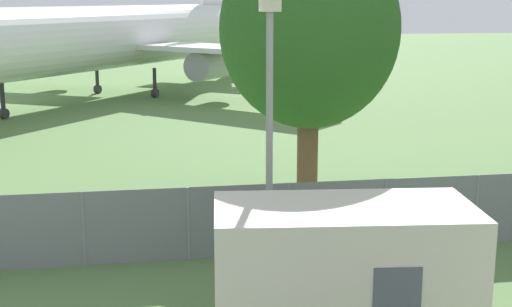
# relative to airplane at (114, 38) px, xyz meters

# --- Properties ---
(perimeter_fence) EXTENTS (56.07, 0.07, 1.87)m
(perimeter_fence) POSITION_rel_airplane_xyz_m (2.59, -30.79, -2.96)
(perimeter_fence) COLOR gray
(perimeter_fence) RESTS_ON ground
(airplane) EXTENTS (26.13, 32.39, 11.94)m
(airplane) POSITION_rel_airplane_xyz_m (0.00, 0.00, 0.00)
(airplane) COLOR white
(airplane) RESTS_ON ground
(portable_cabin) EXTENTS (5.02, 2.85, 2.70)m
(portable_cabin) POSITION_rel_airplane_xyz_m (5.14, -35.65, -2.55)
(portable_cabin) COLOR beige
(portable_cabin) RESTS_ON ground
(tree_left_of_cabin) EXTENTS (5.35, 5.35, 8.46)m
(tree_left_of_cabin) POSITION_rel_airplane_xyz_m (6.53, -26.94, 1.59)
(tree_left_of_cabin) COLOR brown
(tree_left_of_cabin) RESTS_ON ground
(light_mast) EXTENTS (0.44, 0.44, 6.49)m
(light_mast) POSITION_rel_airplane_xyz_m (4.41, -31.92, 0.17)
(light_mast) COLOR #99999E
(light_mast) RESTS_ON ground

